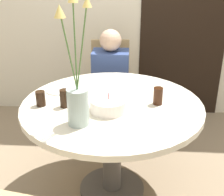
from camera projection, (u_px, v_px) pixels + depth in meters
name	position (u px, v px, depth m)	size (l,w,h in m)	color
ground_plane	(112.00, 189.00, 2.44)	(16.00, 16.00, 0.00)	#89755B
doorway_panel	(184.00, 23.00, 3.23)	(0.90, 0.01, 2.05)	black
dining_table	(112.00, 121.00, 2.19)	(1.24, 1.24, 0.75)	beige
chair_right_flank	(110.00, 81.00, 3.16)	(0.43, 0.43, 0.91)	beige
birthday_cake	(108.00, 105.00, 2.01)	(0.23, 0.23, 0.13)	white
flower_vase	(77.00, 95.00, 1.79)	(0.17, 0.22, 0.76)	#9EB2AD
side_plate	(57.00, 91.00, 2.32)	(0.16, 0.16, 0.01)	white
drink_glass_0	(158.00, 96.00, 2.10)	(0.06, 0.06, 0.12)	#33190C
drink_glass_1	(41.00, 99.00, 2.08)	(0.06, 0.06, 0.10)	black
drink_glass_2	(64.00, 98.00, 2.06)	(0.06, 0.06, 0.12)	black
person_guest	(111.00, 88.00, 3.02)	(0.34, 0.24, 1.07)	#383333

